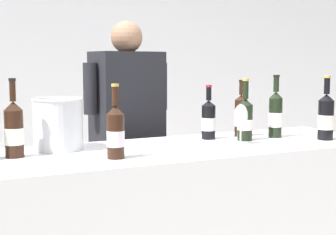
{
  "coord_description": "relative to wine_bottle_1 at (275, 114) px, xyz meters",
  "views": [
    {
      "loc": [
        -1.03,
        -2.1,
        1.37
      ],
      "look_at": [
        -0.05,
        0.0,
        1.11
      ],
      "focal_mm": 51.19,
      "sensor_mm": 36.0,
      "label": 1
    }
  ],
  "objects": [
    {
      "name": "wine_bottle_6",
      "position": [
        0.19,
        -0.18,
        -0.0
      ],
      "size": [
        0.08,
        0.08,
        0.35
      ],
      "color": "black",
      "rests_on": "counter"
    },
    {
      "name": "person_server",
      "position": [
        -0.66,
        0.58,
        -0.3
      ],
      "size": [
        0.57,
        0.31,
        1.62
      ],
      "color": "black",
      "rests_on": "ground_plane"
    },
    {
      "name": "wine_bottle_1",
      "position": [
        0.0,
        0.0,
        0.0
      ],
      "size": [
        0.08,
        0.08,
        0.35
      ],
      "color": "black",
      "rests_on": "counter"
    },
    {
      "name": "wine_bottle_4",
      "position": [
        -0.15,
        0.11,
        -0.01
      ],
      "size": [
        0.07,
        0.07,
        0.32
      ],
      "color": "black",
      "rests_on": "counter"
    },
    {
      "name": "wine_bottle_2",
      "position": [
        -0.37,
        0.1,
        -0.02
      ],
      "size": [
        0.08,
        0.08,
        0.3
      ],
      "color": "black",
      "rests_on": "counter"
    },
    {
      "name": "ice_bucket",
      "position": [
        -1.18,
        0.13,
        -0.0
      ],
      "size": [
        0.24,
        0.24,
        0.25
      ],
      "color": "silver",
      "rests_on": "counter"
    },
    {
      "name": "wine_glass",
      "position": [
        -0.31,
        -0.12,
        0.01
      ],
      "size": [
        0.07,
        0.07,
        0.2
      ],
      "color": "silver",
      "rests_on": "counter"
    },
    {
      "name": "wall_back",
      "position": [
        -0.64,
        2.55,
        0.31
      ],
      "size": [
        8.0,
        0.1,
        2.8
      ],
      "primitive_type": "cube",
      "color": "white",
      "rests_on": "ground_plane"
    },
    {
      "name": "wine_bottle_3",
      "position": [
        -0.22,
        -0.02,
        -0.01
      ],
      "size": [
        0.08,
        0.08,
        0.33
      ],
      "color": "black",
      "rests_on": "counter"
    },
    {
      "name": "wine_bottle_5",
      "position": [
        -1.4,
        0.02,
        -0.01
      ],
      "size": [
        0.08,
        0.08,
        0.35
      ],
      "color": "black",
      "rests_on": "counter"
    },
    {
      "name": "wine_bottle_7",
      "position": [
        -1.0,
        -0.19,
        -0.01
      ],
      "size": [
        0.08,
        0.08,
        0.33
      ],
      "color": "black",
      "rests_on": "counter"
    }
  ]
}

